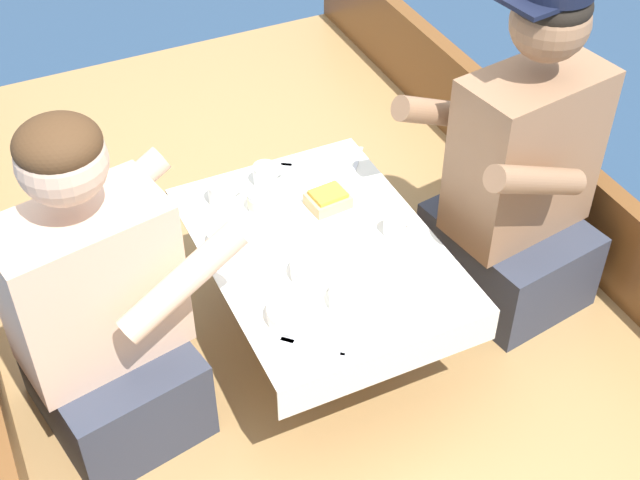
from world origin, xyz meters
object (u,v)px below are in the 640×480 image
Objects in this scene: sandwich at (328,199)px; coffee_cup_port at (222,193)px; person_starboard at (519,179)px; coffee_cup_starboard at (265,174)px; tin_can at (259,201)px; coffee_cup_center at (395,225)px; person_port at (100,314)px.

sandwich is 0.30m from coffee_cup_port.
person_starboard is 10.93× the size of coffee_cup_starboard.
tin_can is (-0.69, 0.26, -0.03)m from person_starboard.
coffee_cup_port is at bearing 139.04° from coffee_cup_center.
coffee_cup_center is at bearing -40.96° from coffee_cup_port.
sandwich is (-0.51, 0.18, -0.03)m from person_starboard.
person_starboard is 11.74× the size of coffee_cup_center.
coffee_cup_center and tin_can have the same top height.
coffee_cup_starboard is 1.42× the size of tin_can.
person_port is 7.89× the size of sandwich.
tin_can is (-0.29, 0.25, -0.00)m from coffee_cup_center.
person_port reaches higher than tin_can.
coffee_cup_port is at bearing 148.80° from sandwich.
coffee_cup_center is at bearing -13.04° from person_port.
tin_can is at bearing -121.24° from coffee_cup_starboard.
coffee_cup_port is 1.08× the size of coffee_cup_starboard.
coffee_cup_port is 0.15m from coffee_cup_starboard.
person_starboard is 0.72m from coffee_cup_starboard.
person_starboard reaches higher than coffee_cup_port.
person_port is at bearing -156.43° from tin_can.
person_starboard reaches higher than tin_can.
coffee_cup_starboard is (0.57, 0.32, 0.02)m from person_port.
person_starboard is 0.84m from coffee_cup_port.
coffee_cup_port reaches higher than tin_can.
tin_can is at bearing -29.38° from person_starboard.
person_port is at bearing -168.23° from sandwich.
person_port reaches higher than coffee_cup_port.
coffee_cup_port is at bearing 137.99° from tin_can.
person_port is 0.90× the size of person_starboard.
person_starboard is 10.12× the size of coffee_cup_port.
coffee_cup_port is at bearing 23.61° from person_port.
person_port is 0.66m from coffee_cup_starboard.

